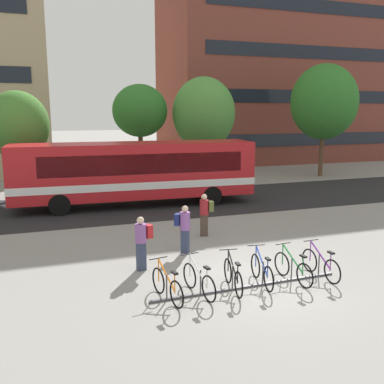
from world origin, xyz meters
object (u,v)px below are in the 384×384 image
at_px(parked_bicycle_white_1, 199,281).
at_px(commuter_navy_pack_0, 184,226).
at_px(parked_bicycle_blue_3, 262,271).
at_px(commuter_olive_pack_2, 205,212).
at_px(parked_bicycle_green_4, 293,269).
at_px(street_tree_1, 324,102).
at_px(street_tree_3, 204,113).
at_px(city_bus, 134,171).
at_px(parked_bicycle_black_2, 233,276).
at_px(street_tree_0, 18,125).
at_px(parked_bicycle_purple_5, 321,265).
at_px(street_tree_2, 140,111).
at_px(commuter_red_pack_1, 142,239).
at_px(parked_bicycle_orange_0, 167,286).

bearing_deg(parked_bicycle_white_1, commuter_navy_pack_0, -21.22).
bearing_deg(parked_bicycle_blue_3, commuter_olive_pack_2, 5.10).
relative_size(parked_bicycle_green_4, commuter_navy_pack_0, 1.05).
xyz_separation_m(parked_bicycle_green_4, street_tree_1, (13.02, 16.99, 5.01)).
bearing_deg(parked_bicycle_blue_3, street_tree_3, -8.28).
height_order(city_bus, parked_bicycle_white_1, city_bus).
bearing_deg(street_tree_1, parked_bicycle_black_2, -131.23).
bearing_deg(street_tree_3, street_tree_0, -168.01).
bearing_deg(commuter_olive_pack_2, parked_bicycle_white_1, 74.47).
xyz_separation_m(city_bus, street_tree_3, (6.24, 6.56, 2.82)).
bearing_deg(commuter_olive_pack_2, city_bus, -70.11).
bearing_deg(parked_bicycle_black_2, parked_bicycle_white_1, 98.00).
bearing_deg(commuter_olive_pack_2, parked_bicycle_purple_5, 115.09).
bearing_deg(street_tree_3, street_tree_1, -6.14).
bearing_deg(street_tree_1, street_tree_2, 171.30).
relative_size(parked_bicycle_blue_3, commuter_olive_pack_2, 1.04).
distance_m(parked_bicycle_white_1, commuter_olive_pack_2, 5.49).
height_order(parked_bicycle_blue_3, street_tree_3, street_tree_3).
bearing_deg(commuter_olive_pack_2, commuter_red_pack_1, 48.84).
bearing_deg(commuter_red_pack_1, parked_bicycle_orange_0, 82.02).
relative_size(parked_bicycle_white_1, parked_bicycle_purple_5, 0.99).
xyz_separation_m(parked_bicycle_black_2, commuter_olive_pack_2, (1.11, 5.04, 0.57)).
distance_m(parked_bicycle_white_1, street_tree_2, 19.66).
bearing_deg(parked_bicycle_green_4, commuter_olive_pack_2, 2.13).
xyz_separation_m(commuter_navy_pack_0, street_tree_3, (6.19, 14.52, 3.65)).
xyz_separation_m(parked_bicycle_purple_5, street_tree_3, (3.15, 17.95, 4.21)).
bearing_deg(street_tree_2, parked_bicycle_white_1, -98.12).
bearing_deg(street_tree_2, street_tree_1, -8.70).
distance_m(street_tree_0, street_tree_1, 20.78).
bearing_deg(street_tree_1, commuter_olive_pack_2, -139.07).
height_order(parked_bicycle_orange_0, commuter_red_pack_1, commuter_red_pack_1).
distance_m(parked_bicycle_orange_0, street_tree_1, 24.38).
bearing_deg(street_tree_3, commuter_red_pack_1, -116.75).
bearing_deg(parked_bicycle_purple_5, street_tree_3, -13.04).
relative_size(commuter_navy_pack_0, street_tree_1, 0.20).
distance_m(parked_bicycle_orange_0, commuter_red_pack_1, 2.41).
height_order(parked_bicycle_white_1, parked_bicycle_black_2, same).
bearing_deg(street_tree_1, parked_bicycle_orange_0, -134.50).
height_order(city_bus, parked_bicycle_purple_5, city_bus).
height_order(parked_bicycle_white_1, commuter_navy_pack_0, commuter_navy_pack_0).
xyz_separation_m(parked_bicycle_blue_3, commuter_red_pack_1, (-2.89, 2.19, 0.58)).
distance_m(city_bus, parked_bicycle_purple_5, 11.88).
xyz_separation_m(parked_bicycle_orange_0, street_tree_1, (16.72, 17.02, 5.01)).
height_order(commuter_red_pack_1, commuter_olive_pack_2, commuter_red_pack_1).
xyz_separation_m(parked_bicycle_green_4, street_tree_3, (4.07, 17.95, 4.21)).
height_order(parked_bicycle_white_1, parked_bicycle_purple_5, same).
bearing_deg(parked_bicycle_purple_5, parked_bicycle_orange_0, 87.31).
distance_m(parked_bicycle_blue_3, street_tree_3, 18.99).
bearing_deg(parked_bicycle_purple_5, parked_bicycle_white_1, 86.51).
bearing_deg(street_tree_0, commuter_navy_pack_0, -65.25).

